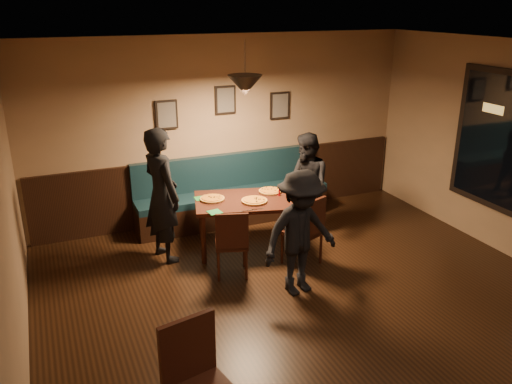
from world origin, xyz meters
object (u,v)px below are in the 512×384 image
at_px(diner_left, 162,195).
at_px(soda_glass, 295,195).
at_px(chair_near_right, 302,230).
at_px(diner_front, 300,233).
at_px(dining_table, 246,224).
at_px(chair_near_left, 231,242).
at_px(diner_right, 306,185).
at_px(booth_bench, 233,191).
at_px(tabasco_bottle, 279,192).

height_order(diner_left, soda_glass, diner_left).
relative_size(chair_near_right, diner_front, 0.63).
bearing_deg(dining_table, chair_near_left, -110.92).
bearing_deg(chair_near_left, diner_left, 148.03).
bearing_deg(diner_right, booth_bench, -129.16).
xyz_separation_m(chair_near_right, tabasco_bottle, (-0.02, 0.64, 0.31)).
bearing_deg(booth_bench, dining_table, -100.45).
xyz_separation_m(booth_bench, dining_table, (-0.18, -0.97, -0.14)).
height_order(dining_table, diner_right, diner_right).
bearing_deg(booth_bench, diner_right, -44.97).
bearing_deg(diner_front, chair_near_left, 121.25).
bearing_deg(booth_bench, chair_near_right, -79.19).
bearing_deg(diner_left, tabasco_bottle, -114.34).
relative_size(dining_table, diner_right, 0.90).
bearing_deg(chair_near_right, chair_near_left, 152.62).
distance_m(chair_near_right, diner_front, 0.75).
xyz_separation_m(chair_near_left, diner_front, (0.58, -0.70, 0.30)).
distance_m(booth_bench, diner_front, 2.28).
xyz_separation_m(dining_table, soda_glass, (0.60, -0.29, 0.44)).
distance_m(diner_right, diner_front, 1.68).
height_order(chair_near_left, diner_left, diner_left).
relative_size(chair_near_right, diner_left, 0.53).
height_order(diner_front, soda_glass, diner_front).
xyz_separation_m(chair_near_right, diner_front, (-0.35, -0.61, 0.28)).
height_order(diner_right, tabasco_bottle, diner_right).
bearing_deg(diner_left, diner_right, -106.87).
relative_size(booth_bench, chair_near_left, 3.37).
bearing_deg(chair_near_left, booth_bench, 85.92).
height_order(chair_near_left, tabasco_bottle, chair_near_left).
relative_size(dining_table, diner_front, 0.91).
bearing_deg(diner_right, soda_glass, -37.27).
height_order(booth_bench, soda_glass, booth_bench).
bearing_deg(diner_front, dining_table, 87.77).
relative_size(diner_left, diner_front, 1.19).
relative_size(chair_near_right, soda_glass, 6.50).
height_order(dining_table, chair_near_left, chair_near_left).
height_order(diner_right, soda_glass, diner_right).
distance_m(chair_near_right, diner_right, 1.02).
xyz_separation_m(chair_near_left, chair_near_right, (0.93, -0.09, 0.02)).
bearing_deg(chair_near_right, diner_left, 129.90).
xyz_separation_m(chair_near_right, diner_right, (0.50, 0.84, 0.28)).
height_order(chair_near_left, chair_near_right, chair_near_right).
bearing_deg(diner_front, tabasco_bottle, 66.71).
bearing_deg(dining_table, diner_front, -68.56).
height_order(diner_left, tabasco_bottle, diner_left).
bearing_deg(tabasco_bottle, booth_bench, 105.98).
relative_size(booth_bench, dining_table, 2.21).
bearing_deg(soda_glass, tabasco_bottle, 118.18).
bearing_deg(soda_glass, chair_near_right, -103.69).
bearing_deg(chair_near_left, soda_glass, 34.38).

